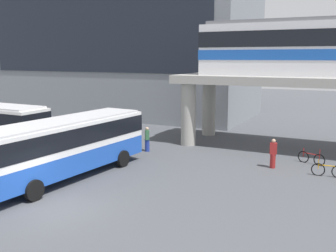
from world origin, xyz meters
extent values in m
plane|color=#47494F|center=(0.00, 10.00, 0.00)|extent=(120.00, 120.00, 0.00)
cube|color=slate|center=(-13.60, 27.13, 9.19)|extent=(29.31, 12.65, 18.38)
cube|color=black|center=(-13.60, 20.76, 10.11)|extent=(26.38, 0.10, 10.29)
cylinder|color=#9E9B93|center=(0.15, 14.11, 2.29)|extent=(1.10, 1.10, 4.58)
cylinder|color=#9E9B93|center=(0.15, 18.45, 2.29)|extent=(1.10, 1.10, 4.58)
cube|color=#1E4CB2|center=(-2.54, 3.52, 1.05)|extent=(3.40, 11.17, 1.10)
cube|color=silver|center=(-2.54, 3.52, 2.35)|extent=(3.40, 11.17, 1.50)
cube|color=black|center=(-2.54, 3.52, 2.43)|extent=(3.45, 11.21, 0.96)
cube|color=silver|center=(-2.54, 3.52, 3.16)|extent=(3.23, 10.61, 0.12)
cylinder|color=black|center=(-3.49, 7.13, 0.50)|extent=(0.36, 1.02, 1.00)
cylinder|color=black|center=(-1.00, 6.93, 0.50)|extent=(0.36, 1.02, 1.00)
cylinder|color=black|center=(-1.55, 0.35, 0.50)|extent=(0.36, 1.02, 1.00)
cylinder|color=black|center=(-9.61, 7.76, 0.50)|extent=(1.01, 0.30, 1.00)
torus|color=black|center=(9.52, 12.39, 0.34)|extent=(0.71, 0.33, 0.74)
torus|color=black|center=(8.54, 12.78, 0.34)|extent=(0.71, 0.33, 0.74)
cylinder|color=#B21E1E|center=(9.03, 12.59, 0.62)|extent=(0.99, 0.43, 0.05)
cylinder|color=#B21E1E|center=(8.54, 12.78, 0.64)|extent=(0.04, 0.04, 0.55)
cylinder|color=#B21E1E|center=(9.52, 12.39, 0.69)|extent=(0.04, 0.04, 0.65)
torus|color=black|center=(9.66, 10.20, 0.34)|extent=(0.74, 0.09, 0.74)
cylinder|color=orange|center=(10.18, 10.22, 0.62)|extent=(1.05, 0.09, 0.05)
cylinder|color=orange|center=(9.66, 10.20, 0.64)|extent=(0.04, 0.04, 0.55)
cylinder|color=navy|center=(-1.60, 10.97, 0.42)|extent=(0.32, 0.32, 0.83)
cube|color=#33663F|center=(-1.60, 10.97, 1.16)|extent=(0.45, 0.48, 0.66)
sphere|color=tan|center=(-1.60, 10.97, 1.60)|extent=(0.22, 0.22, 0.22)
cylinder|color=maroon|center=(7.09, 10.63, 0.42)|extent=(0.32, 0.32, 0.85)
cube|color=maroon|center=(7.09, 10.63, 1.19)|extent=(0.46, 0.37, 0.67)
sphere|color=tan|center=(7.09, 10.63, 1.64)|extent=(0.23, 0.23, 0.23)
camera|label=1|loc=(11.47, -12.22, 6.47)|focal=41.90mm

